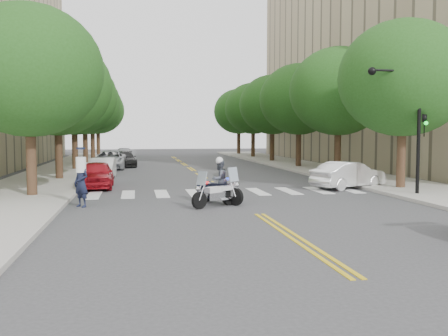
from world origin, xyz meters
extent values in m
plane|color=#38383A|center=(0.00, 0.00, 0.00)|extent=(140.00, 140.00, 0.00)
cube|color=#9E9991|center=(-9.50, 22.00, 0.07)|extent=(5.00, 60.00, 0.15)
cube|color=#9E9991|center=(9.50, 22.00, 0.07)|extent=(5.00, 60.00, 0.15)
cylinder|color=#382316|center=(-8.80, 6.00, 1.66)|extent=(0.44, 0.44, 3.32)
ellipsoid|color=#1F4B15|center=(-8.80, 6.00, 5.56)|extent=(6.40, 6.40, 5.76)
cylinder|color=#382316|center=(-8.80, 14.00, 1.66)|extent=(0.44, 0.44, 3.32)
ellipsoid|color=#1F4B15|center=(-8.80, 14.00, 5.56)|extent=(6.40, 6.40, 5.76)
cylinder|color=#382316|center=(-8.80, 22.00, 1.66)|extent=(0.44, 0.44, 3.32)
ellipsoid|color=#1F4B15|center=(-8.80, 22.00, 5.56)|extent=(6.40, 6.40, 5.76)
cylinder|color=#382316|center=(-8.80, 30.00, 1.66)|extent=(0.44, 0.44, 3.32)
ellipsoid|color=#1F4B15|center=(-8.80, 30.00, 5.56)|extent=(6.40, 6.40, 5.76)
cylinder|color=#382316|center=(-8.80, 38.00, 1.66)|extent=(0.44, 0.44, 3.32)
ellipsoid|color=#1F4B15|center=(-8.80, 38.00, 5.56)|extent=(6.40, 6.40, 5.76)
cylinder|color=#382316|center=(-8.80, 46.00, 1.66)|extent=(0.44, 0.44, 3.32)
ellipsoid|color=#1F4B15|center=(-8.80, 46.00, 5.56)|extent=(6.40, 6.40, 5.76)
cylinder|color=#382316|center=(8.80, 6.00, 1.66)|extent=(0.44, 0.44, 3.32)
ellipsoid|color=#1F4B15|center=(8.80, 6.00, 5.56)|extent=(6.40, 6.40, 5.76)
cylinder|color=#382316|center=(8.80, 14.00, 1.66)|extent=(0.44, 0.44, 3.32)
ellipsoid|color=#1F4B15|center=(8.80, 14.00, 5.56)|extent=(6.40, 6.40, 5.76)
cylinder|color=#382316|center=(8.80, 22.00, 1.66)|extent=(0.44, 0.44, 3.32)
ellipsoid|color=#1F4B15|center=(8.80, 22.00, 5.56)|extent=(6.40, 6.40, 5.76)
cylinder|color=#382316|center=(8.80, 30.00, 1.66)|extent=(0.44, 0.44, 3.32)
ellipsoid|color=#1F4B15|center=(8.80, 30.00, 5.56)|extent=(6.40, 6.40, 5.76)
cylinder|color=#382316|center=(8.80, 38.00, 1.66)|extent=(0.44, 0.44, 3.32)
ellipsoid|color=#1F4B15|center=(8.80, 38.00, 5.56)|extent=(6.40, 6.40, 5.76)
cylinder|color=#382316|center=(8.80, 46.00, 1.66)|extent=(0.44, 0.44, 3.32)
ellipsoid|color=#1F4B15|center=(8.80, 46.00, 5.56)|extent=(6.40, 6.40, 5.76)
cylinder|color=black|center=(8.20, 3.50, 3.00)|extent=(0.16, 0.16, 6.00)
cylinder|color=black|center=(7.00, 3.50, 5.60)|extent=(2.40, 0.10, 0.10)
sphere|color=black|center=(5.90, 3.50, 5.55)|extent=(0.36, 0.36, 0.36)
imported|color=black|center=(8.45, 3.50, 3.20)|extent=(0.16, 0.20, 1.00)
sphere|color=#0CCC26|center=(8.45, 3.35, 3.30)|extent=(0.18, 0.18, 0.18)
cylinder|color=black|center=(-0.40, 2.23, 0.35)|extent=(0.54, 0.64, 0.70)
cylinder|color=black|center=(-1.41, 3.52, 0.35)|extent=(0.57, 0.66, 0.70)
cube|color=silver|center=(-0.94, 2.92, 0.46)|extent=(0.82, 0.93, 0.33)
cube|color=black|center=(-0.88, 2.84, 0.72)|extent=(0.73, 0.79, 0.23)
cube|color=black|center=(-1.22, 3.28, 0.74)|extent=(0.67, 0.70, 0.16)
cube|color=black|center=(-1.50, 3.65, 0.61)|extent=(0.54, 0.52, 0.46)
cube|color=#8C99A5|center=(-0.49, 2.34, 1.23)|extent=(0.50, 0.44, 0.56)
cube|color=red|center=(-0.50, 2.55, 1.04)|extent=(0.14, 0.14, 0.08)
cube|color=#0C26E5|center=(-0.69, 2.40, 1.04)|extent=(0.14, 0.14, 0.08)
imported|color=#474C56|center=(-0.94, 2.92, 0.99)|extent=(0.99, 0.96, 1.61)
sphere|color=silver|center=(-0.94, 2.92, 1.75)|extent=(0.31, 0.31, 0.31)
cylinder|color=black|center=(-1.94, 1.55, 0.33)|extent=(0.63, 0.47, 0.66)
cylinder|color=black|center=(-0.64, 2.39, 0.33)|extent=(0.65, 0.50, 0.66)
cube|color=silver|center=(-1.25, 2.00, 0.44)|extent=(0.90, 0.73, 0.31)
cube|color=silver|center=(-1.33, 1.95, 0.68)|extent=(0.76, 0.66, 0.21)
cube|color=silver|center=(-0.88, 2.24, 0.70)|extent=(0.66, 0.61, 0.16)
cube|color=silver|center=(-0.51, 2.47, 0.58)|extent=(0.48, 0.52, 0.44)
cube|color=#8C99A5|center=(-1.83, 1.62, 1.16)|extent=(0.39, 0.49, 0.53)
cube|color=red|center=(-1.63, 1.61, 0.99)|extent=(0.13, 0.13, 0.08)
cube|color=#0C26E5|center=(-1.76, 1.81, 0.99)|extent=(0.13, 0.13, 0.08)
imported|color=black|center=(-6.37, 2.88, 0.93)|extent=(0.80, 0.79, 1.87)
imported|color=white|center=(6.50, 7.09, 0.70)|extent=(4.47, 3.11, 1.40)
imported|color=#A6111C|center=(-6.30, 9.50, 0.71)|extent=(1.71, 4.16, 1.41)
imported|color=white|center=(-6.30, 14.50, 0.66)|extent=(1.51, 4.03, 1.31)
imported|color=#A5A7AD|center=(-6.30, 23.23, 0.72)|extent=(2.58, 5.29, 1.45)
imported|color=black|center=(-5.20, 25.65, 0.64)|extent=(2.19, 4.55, 1.28)
imported|color=#99999E|center=(-5.45, 34.00, 0.71)|extent=(1.70, 4.19, 1.43)
camera|label=1|loc=(-4.27, -16.97, 2.90)|focal=40.00mm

